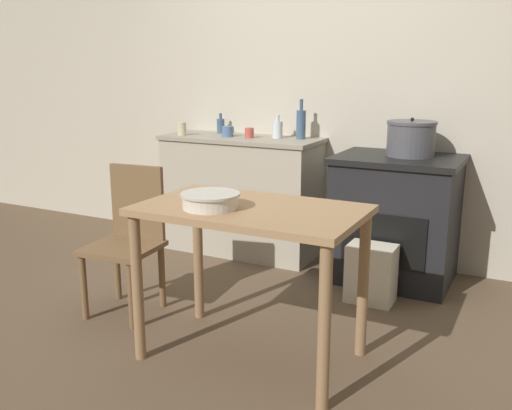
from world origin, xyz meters
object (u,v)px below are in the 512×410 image
cup_center_right (249,133)px  stove (395,219)px  bottle_far_left (221,125)px  work_table (251,232)px  cup_center (228,131)px  bottle_left (278,129)px  cup_center_left (182,129)px  flour_sack (371,273)px  mixing_bowl_large (210,200)px  chair (129,236)px  stock_pot (411,139)px  bottle_mid_left (301,124)px

cup_center_right → stove: bearing=-1.8°
stove → bottle_far_left: bearing=172.1°
work_table → cup_center: 1.78m
bottle_left → cup_center_left: bottle_left is taller
flour_sack → cup_center: (-1.32, 0.49, 0.78)m
mixing_bowl_large → bottle_far_left: bearing=119.2°
stove → chair: 1.80m
stove → cup_center: cup_center is taller
stock_pot → mixing_bowl_large: size_ratio=1.15×
stove → bottle_far_left: bottle_far_left is taller
bottle_left → cup_center_left: (-0.75, -0.18, -0.02)m
work_table → cup_center_right: cup_center_right is taller
bottle_mid_left → cup_center_left: size_ratio=2.91×
flour_sack → stock_pot: 0.95m
chair → bottle_far_left: bearing=93.0°
chair → cup_center_left: bearing=103.7°
stock_pot → bottle_mid_left: bottle_mid_left is taller
bottle_left → bottle_mid_left: bearing=10.9°
bottle_left → cup_center: (-0.38, -0.09, -0.03)m
work_table → cup_center_right: (-0.79, 1.47, 0.29)m
stock_pot → bottle_mid_left: 0.85m
bottle_left → cup_center_right: size_ratio=2.30×
mixing_bowl_large → cup_center_right: (-0.63, 1.59, 0.12)m
chair → stock_pot: bearing=38.0°
flour_sack → mixing_bowl_large: mixing_bowl_large is taller
stove → cup_center: (-1.35, 0.03, 0.53)m
work_table → bottle_mid_left: (-0.41, 1.59, 0.37)m
cup_center_right → bottle_left: bearing=23.0°
mixing_bowl_large → bottle_far_left: (-0.99, 1.76, 0.15)m
flour_sack → cup_center_right: size_ratio=4.87×
bottle_mid_left → cup_center_right: size_ratio=3.87×
stove → bottle_far_left: size_ratio=5.41×
chair → bottle_mid_left: bearing=64.2°
stove → cup_center_right: size_ratio=11.38×
stove → mixing_bowl_large: (-0.53, -1.55, 0.40)m
stock_pot → bottle_left: bearing=175.6°
stove → work_table: size_ratio=0.80×
bottle_left → cup_center: bottle_left is taller
stock_pot → mixing_bowl_large: (-0.59, -1.59, -0.15)m
stove → bottle_left: bearing=172.9°
stove → cup_center_right: cup_center_right is taller
bottle_far_left → cup_center_right: bearing=-26.1°
stock_pot → cup_center_right: stock_pot is taller
chair → stove: bearing=38.3°
stove → bottle_far_left: 1.63m
stove → cup_center_right: bearing=178.2°
stock_pot → bottle_mid_left: (-0.84, 0.11, 0.05)m
mixing_bowl_large → cup_center: size_ratio=3.24×
cup_center_left → cup_center: 0.38m
flour_sack → mixing_bowl_large: (-0.51, -1.09, 0.65)m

